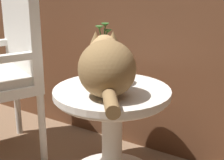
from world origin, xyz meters
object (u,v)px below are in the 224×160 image
pewter_vase_with_ivy (103,65)px  cat (107,66)px  wicker_chair (0,68)px  wicker_side_table (112,120)px

pewter_vase_with_ivy → cat: bearing=-51.1°
wicker_chair → cat: 0.78m
wicker_side_table → cat: cat is taller
wicker_chair → pewter_vase_with_ivy: 0.67m
cat → pewter_vase_with_ivy: (-0.13, 0.16, -0.05)m
wicker_side_table → wicker_chair: 0.78m
wicker_side_table → cat: bearing=-73.7°
wicker_chair → pewter_vase_with_ivy: size_ratio=3.16×
wicker_chair → cat: (0.77, 0.02, 0.11)m
wicker_side_table → wicker_chair: (-0.75, -0.11, 0.21)m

